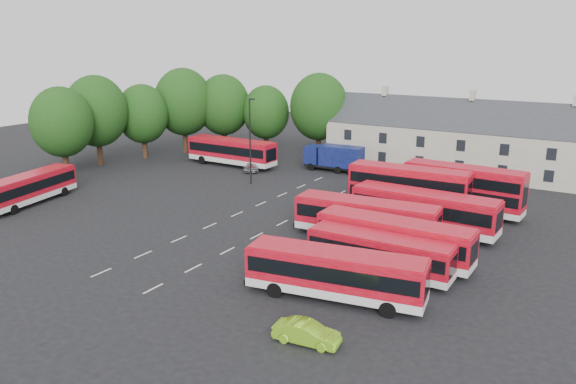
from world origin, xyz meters
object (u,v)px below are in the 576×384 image
(bus_west, at_px, (30,186))
(lamppost, at_px, (250,139))
(lime_car, at_px, (307,333))
(bus_dd_south, at_px, (408,188))
(box_truck, at_px, (334,157))
(silver_car, at_px, (255,165))
(bus_row_a, at_px, (335,271))

(bus_west, height_order, lamppost, lamppost)
(lime_car, bearing_deg, bus_dd_south, 0.16)
(box_truck, bearing_deg, silver_car, -152.84)
(bus_row_a, relative_size, silver_car, 2.61)
(bus_dd_south, distance_m, bus_west, 36.89)
(bus_dd_south, bearing_deg, box_truck, 135.58)
(silver_car, bearing_deg, lamppost, -74.75)
(bus_west, relative_size, lime_car, 2.95)
(bus_row_a, height_order, lamppost, lamppost)
(bus_row_a, distance_m, lamppost, 30.19)
(box_truck, height_order, lamppost, lamppost)
(bus_row_a, height_order, bus_west, bus_row_a)
(bus_row_a, xyz_separation_m, box_truck, (-16.19, 31.71, -0.11))
(bus_row_a, height_order, lime_car, bus_row_a)
(bus_row_a, xyz_separation_m, lime_car, (1.10, -5.52, -1.31))
(box_truck, distance_m, lime_car, 41.07)
(bus_row_a, height_order, bus_dd_south, bus_dd_south)
(bus_row_a, relative_size, bus_west, 1.07)
(lime_car, relative_size, lamppost, 0.38)
(bus_west, relative_size, lamppost, 1.13)
(bus_dd_south, relative_size, lime_car, 3.02)
(bus_row_a, xyz_separation_m, lamppost, (-21.34, 21.12, 3.22))
(bus_row_a, bearing_deg, bus_dd_south, 87.03)
(lime_car, xyz_separation_m, lamppost, (-22.44, 26.64, 4.54))
(lime_car, bearing_deg, lamppost, 32.52)
(bus_west, distance_m, lime_car, 37.56)
(bus_dd_south, xyz_separation_m, box_truck, (-13.91, 12.31, -0.76))
(bus_west, relative_size, box_truck, 1.46)
(lime_car, bearing_deg, bus_row_a, 3.69)
(bus_west, relative_size, silver_car, 2.45)
(bus_row_a, bearing_deg, silver_car, 123.02)
(bus_row_a, distance_m, bus_dd_south, 19.55)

